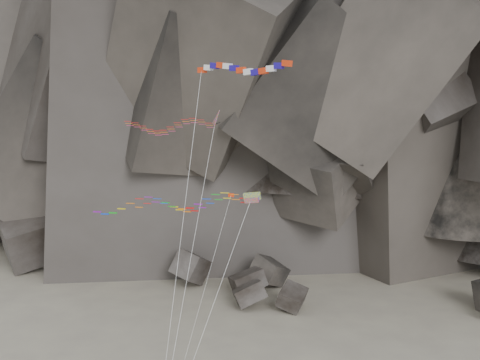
% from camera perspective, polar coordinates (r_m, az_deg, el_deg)
% --- Properties ---
extents(headland, '(110.00, 70.00, 84.00)m').
position_cam_1_polar(headland, '(119.32, 5.79, 14.52)').
color(headland, '#4C443E').
rests_on(headland, ground).
extents(boulder_field, '(79.35, 16.74, 10.93)m').
position_cam_1_polar(boulder_field, '(92.89, -8.71, -8.02)').
color(boulder_field, '#47423F').
rests_on(boulder_field, ground).
extents(delta_kite, '(9.62, 15.64, 25.34)m').
position_cam_1_polar(delta_kite, '(54.37, -7.11, 5.16)').
color(delta_kite, red).
rests_on(delta_kite, ground).
extents(banner_kite, '(8.42, 11.27, 29.04)m').
position_cam_1_polar(banner_kite, '(46.52, 0.06, 10.28)').
color(banner_kite, red).
rests_on(banner_kite, ground).
extents(parafoil_kite, '(14.97, 11.44, 18.65)m').
position_cam_1_polar(parafoil_kite, '(50.99, -6.97, -2.21)').
color(parafoil_kite, '#FBFF0E').
rests_on(parafoil_kite, ground).
extents(pennant_kite, '(3.11, 11.13, 18.46)m').
position_cam_1_polar(pennant_kite, '(47.97, -2.64, -7.64)').
color(pennant_kite, red).
rests_on(pennant_kite, ground).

